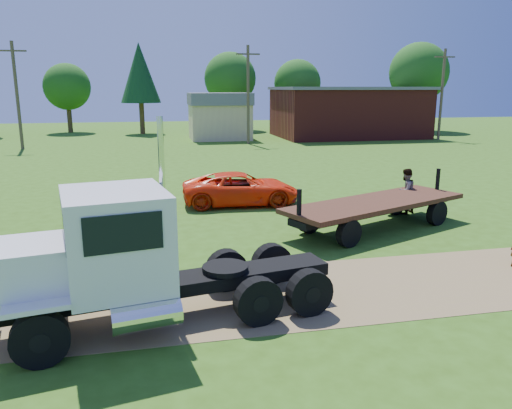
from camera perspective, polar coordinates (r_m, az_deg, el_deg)
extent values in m
plane|color=#2F5312|center=(13.07, 3.20, -10.16)|extent=(140.00, 140.00, 0.00)
cube|color=olive|center=(13.07, 3.20, -10.14)|extent=(120.00, 4.20, 0.01)
cube|color=black|center=(11.68, -9.13, -9.02)|extent=(7.50, 2.29, 0.30)
cylinder|color=black|center=(10.57, -23.46, -13.95)|extent=(1.14, 0.54, 1.09)
cylinder|color=black|center=(10.57, -23.46, -13.95)|extent=(0.44, 0.43, 0.38)
cylinder|color=black|center=(12.51, -23.41, -9.66)|extent=(1.14, 0.54, 1.09)
cylinder|color=black|center=(12.51, -23.41, -9.66)|extent=(0.44, 0.43, 0.38)
cylinder|color=black|center=(11.29, 0.24, -11.02)|extent=(1.14, 0.54, 1.09)
cylinder|color=black|center=(11.29, 0.24, -11.02)|extent=(0.44, 0.43, 0.38)
cylinder|color=black|center=(13.13, -3.39, -7.48)|extent=(1.14, 0.54, 1.09)
cylinder|color=black|center=(13.13, -3.39, -7.48)|extent=(0.44, 0.43, 0.38)
cylinder|color=black|center=(11.81, 6.12, -9.97)|extent=(1.14, 0.54, 1.09)
cylinder|color=black|center=(11.81, 6.12, -9.97)|extent=(0.44, 0.43, 0.38)
cylinder|color=black|center=(13.58, 1.80, -6.75)|extent=(1.14, 0.54, 1.09)
cylinder|color=black|center=(13.58, 1.80, -6.75)|extent=(0.44, 0.43, 0.38)
cube|color=silver|center=(11.17, -23.64, -6.95)|extent=(2.07, 1.99, 1.19)
cube|color=silver|center=(11.07, -15.64, -3.78)|extent=(2.49, 2.73, 2.09)
cube|color=black|center=(10.89, -21.12, -2.02)|extent=(0.41, 1.96, 0.85)
cube|color=black|center=(9.80, -14.90, -3.20)|extent=(1.47, 0.31, 0.75)
cube|color=black|center=(12.12, -16.49, -0.19)|extent=(1.47, 0.31, 0.75)
cube|color=silver|center=(10.30, -23.80, -10.74)|extent=(1.25, 0.66, 0.10)
cube|color=silver|center=(12.29, -23.68, -6.88)|extent=(1.25, 0.66, 0.10)
cylinder|color=silver|center=(10.53, -12.45, -12.32)|extent=(1.48, 0.84, 0.60)
cylinder|color=silver|center=(11.70, -10.50, -1.33)|extent=(0.16, 0.16, 4.57)
cylinder|color=black|center=(11.90, -3.54, -7.26)|extent=(1.27, 1.27, 0.12)
imported|color=red|center=(22.61, -1.71, 1.84)|extent=(5.40, 2.73, 1.46)
cube|color=#331C10|center=(19.09, 13.50, 0.17)|extent=(7.90, 5.08, 0.17)
cube|color=black|center=(19.14, 13.47, -0.52)|extent=(7.38, 3.86, 0.24)
cylinder|color=black|center=(16.86, 10.56, -3.23)|extent=(0.99, 0.64, 0.95)
cylinder|color=black|center=(18.25, 6.09, -1.81)|extent=(0.99, 0.64, 0.95)
cylinder|color=black|center=(20.45, 19.96, -0.92)|extent=(0.99, 0.64, 0.95)
cylinder|color=black|center=(21.61, 15.65, 0.12)|extent=(0.99, 0.64, 0.95)
cube|color=black|center=(16.43, 4.95, 0.12)|extent=(0.15, 0.15, 0.95)
cube|color=black|center=(21.88, 20.06, 2.64)|extent=(0.15, 0.15, 0.95)
imported|color=#999999|center=(21.82, 16.71, 1.46)|extent=(1.15, 1.06, 1.91)
cube|color=maroon|center=(55.82, 10.44, 10.21)|extent=(15.00, 10.00, 5.00)
cube|color=slate|center=(55.76, 10.55, 12.93)|extent=(15.40, 10.40, 0.30)
cube|color=tan|center=(52.18, -4.16, 9.43)|extent=(6.00, 5.00, 3.60)
cube|color=slate|center=(52.08, -4.21, 11.95)|extent=(6.20, 5.40, 1.20)
cylinder|color=#463627|center=(47.81, -25.63, 11.10)|extent=(0.28, 0.28, 9.00)
cube|color=#463627|center=(47.90, -26.08, 15.51)|extent=(2.20, 0.14, 0.14)
cylinder|color=#463627|center=(47.47, -0.91, 12.35)|extent=(0.28, 0.28, 9.00)
cube|color=#463627|center=(47.57, -0.92, 16.82)|extent=(2.20, 0.14, 0.14)
cylinder|color=#463627|center=(54.97, 20.46, 11.66)|extent=(0.28, 0.28, 9.00)
cube|color=#463627|center=(55.05, 20.78, 15.50)|extent=(2.20, 0.14, 0.14)
cylinder|color=#392917|center=(64.26, -20.51, 9.01)|extent=(0.56, 0.56, 2.87)
sphere|color=#1B4D13|center=(64.15, -20.79, 12.48)|extent=(5.41, 5.41, 5.41)
cylinder|color=#392917|center=(59.74, -12.89, 9.60)|extent=(0.56, 0.56, 3.59)
cone|color=black|center=(59.67, -13.15, 14.46)|extent=(4.51, 4.51, 6.66)
cylinder|color=#392917|center=(64.01, -2.92, 10.05)|extent=(0.56, 0.56, 3.41)
sphere|color=#1B4D13|center=(63.93, -2.97, 14.19)|extent=(6.43, 6.43, 6.43)
cylinder|color=#392917|center=(65.00, 4.67, 9.94)|extent=(0.56, 0.56, 3.11)
sphere|color=#1B4D13|center=(64.90, 4.74, 13.66)|extent=(5.87, 5.87, 5.87)
cylinder|color=#392917|center=(65.84, 17.78, 9.70)|extent=(0.56, 0.56, 3.79)
sphere|color=#1B4D13|center=(65.79, 18.10, 14.16)|extent=(7.14, 7.14, 7.14)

